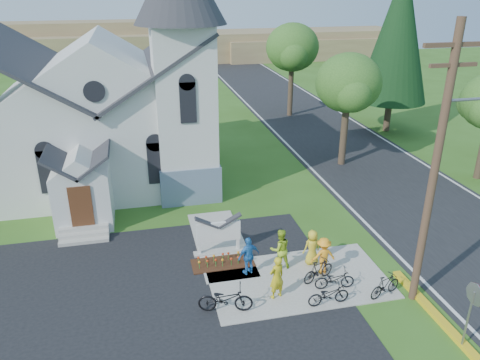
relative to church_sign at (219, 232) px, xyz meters
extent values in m
plane|color=#355C1A|center=(1.20, -3.20, -1.03)|extent=(120.00, 120.00, 0.00)
cube|color=black|center=(11.20, 11.80, -1.02)|extent=(8.00, 90.00, 0.02)
cube|color=gray|center=(2.70, -2.70, -1.00)|extent=(7.00, 4.00, 0.05)
cube|color=silver|center=(-4.80, 9.80, 1.47)|extent=(11.00, 9.00, 5.00)
cube|color=slate|center=(-0.50, 6.50, -0.03)|extent=(3.20, 3.20, 2.00)
cube|color=silver|center=(-0.50, 6.50, 3.47)|extent=(3.00, 3.00, 9.00)
cube|color=silver|center=(-5.80, 4.10, 0.37)|extent=(2.60, 2.40, 2.80)
cube|color=#512B17|center=(-5.80, 2.87, 0.47)|extent=(1.00, 0.10, 2.00)
cube|color=gray|center=(0.00, 0.00, -0.98)|extent=(2.20, 0.40, 0.10)
cube|color=white|center=(-0.85, 0.00, -0.48)|extent=(0.12, 0.12, 1.00)
cube|color=white|center=(0.85, 0.00, -0.48)|extent=(0.12, 0.12, 1.00)
cube|color=white|center=(0.00, 0.00, 0.02)|extent=(1.90, 0.14, 0.90)
cube|color=#361A0E|center=(0.00, -0.90, -0.99)|extent=(2.60, 1.10, 0.07)
cylinder|color=#4C3226|center=(6.50, -4.70, 3.97)|extent=(0.28, 0.28, 10.00)
cube|color=#4C3226|center=(6.50, -4.70, 8.17)|extent=(2.20, 0.14, 0.14)
cube|color=#4C3226|center=(6.50, -4.70, 7.57)|extent=(1.60, 0.12, 0.12)
cylinder|color=gray|center=(7.60, -4.70, 6.47)|extent=(2.20, 0.10, 0.10)
cylinder|color=gray|center=(6.60, -7.40, 0.07)|extent=(0.07, 0.07, 2.20)
cylinder|color=#B21414|center=(6.65, -7.40, 1.07)|extent=(0.04, 0.76, 0.76)
cylinder|color=#35251D|center=(9.70, 8.80, 1.00)|extent=(0.44, 0.44, 4.05)
ellipsoid|color=#2A571D|center=(9.70, 8.80, 4.22)|extent=(4.00, 4.00, 3.60)
cylinder|color=#35251D|center=(10.20, 20.80, 1.22)|extent=(0.44, 0.44, 4.50)
ellipsoid|color=#2A571D|center=(10.20, 20.80, 4.79)|extent=(4.40, 4.40, 3.96)
cylinder|color=#35251D|center=(16.20, 14.80, 0.17)|extent=(0.50, 0.50, 2.40)
cone|color=black|center=(16.20, 14.80, 6.37)|extent=(5.20, 5.20, 10.00)
cube|color=olive|center=(7.20, 52.80, 0.97)|extent=(60.00, 8.00, 4.00)
cube|color=olive|center=(-8.80, 54.80, 1.77)|extent=(30.00, 6.00, 5.60)
cube|color=olive|center=(23.20, 50.80, 0.47)|extent=(25.00, 6.00, 3.00)
imported|color=gold|center=(1.51, -3.57, -0.11)|extent=(0.73, 0.59, 1.73)
imported|color=black|center=(-0.49, -3.93, -0.46)|extent=(2.06, 1.09, 1.03)
imported|color=#A0C725|center=(2.22, -1.72, -0.10)|extent=(0.88, 0.70, 1.75)
imported|color=black|center=(3.43, -2.92, -0.52)|extent=(1.56, 0.97, 0.91)
imported|color=blue|center=(0.88, -1.84, -0.16)|extent=(1.03, 0.68, 1.63)
imported|color=black|center=(3.23, -4.40, -0.56)|extent=(1.60, 0.60, 0.83)
imported|color=orange|center=(3.80, -2.46, -0.19)|extent=(1.02, 0.59, 1.57)
imported|color=black|center=(5.50, -4.40, -0.53)|extent=(1.54, 0.88, 0.89)
imported|color=gold|center=(3.60, -1.73, -0.21)|extent=(0.81, 0.59, 1.54)
imported|color=black|center=(3.84, -3.55, -0.57)|extent=(1.60, 0.70, 0.81)
camera|label=1|loc=(-3.02, -17.26, 9.95)|focal=35.00mm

